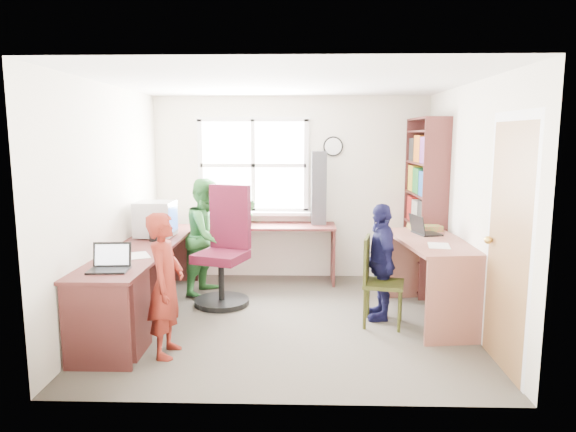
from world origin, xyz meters
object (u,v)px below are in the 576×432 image
Objects in this scene: laptop_left at (110,264)px; person_red at (166,285)px; crt_monitor at (155,219)px; laptop_right at (423,230)px; cd_tower at (319,188)px; swivel_chair at (225,253)px; l_desk at (153,284)px; person_green at (208,236)px; right_desk at (432,262)px; bookshelf at (424,209)px; wooden_chair at (377,278)px; person_navy at (381,261)px; potted_plant at (248,212)px.

person_red reaches higher than laptop_left.
crt_monitor is 2.97m from laptop_right.
cd_tower reaches higher than laptop_left.
swivel_chair is 2.20m from laptop_right.
l_desk is 8.51× the size of laptop_left.
laptop_right is at bearing -81.92° from person_green.
right_desk is 1.61× the size of cd_tower.
swivel_chair is (-2.21, 0.46, -0.03)m from right_desk.
person_green is (-2.44, 0.54, -0.19)m from laptop_right.
laptop_right is 2.78m from person_red.
bookshelf is at bearing 34.01° from swivel_chair.
crt_monitor is (-0.78, 0.03, 0.38)m from swivel_chair.
swivel_chair reaches higher than person_red.
person_navy is (0.06, 0.19, 0.12)m from wooden_chair.
l_desk is 2.22× the size of swivel_chair.
swivel_chair is 3.64× the size of laptop_right.
potted_plant is (0.76, 1.71, 0.46)m from l_desk.
right_desk is 0.72× the size of bookshelf.
crt_monitor reaches higher than wooden_chair.
crt_monitor is 0.31× the size of person_green.
cd_tower reaches higher than laptop_right.
wooden_chair is at bearing -73.54° from cd_tower.
l_desk is at bearing 67.20° from laptop_left.
person_green is 2.12m from person_navy.
laptop_right is at bearing -47.66° from cd_tower.
potted_plant is 0.26× the size of person_red.
person_green is (0.51, 1.78, -0.11)m from laptop_left.
cd_tower is (-1.09, 1.11, 0.34)m from laptop_right.
potted_plant is 2.37m from person_red.
person_red is 0.90× the size of person_green.
bookshelf reaches higher than laptop_left.
person_green is at bearing 35.36° from crt_monitor.
person_red reaches higher than potted_plant.
swivel_chair is 3.84× the size of laptop_left.
wooden_chair is 0.95× the size of cd_tower.
right_desk is 1.17m from bookshelf.
right_desk is 4.37× the size of laptop_left.
cd_tower is at bearing 46.99° from laptop_left.
crt_monitor is (-0.20, 0.86, 0.50)m from l_desk.
right_desk is 2.68m from person_red.
swivel_chair reaches higher than potted_plant.
potted_plant is (0.95, 2.28, 0.11)m from laptop_left.
person_navy is at bearing 16.39° from laptop_left.
bookshelf is 1.58× the size of swivel_chair.
l_desk is 1.93m from potted_plant.
bookshelf is 6.06× the size of laptop_left.
right_desk is 1.69× the size of wooden_chair.
bookshelf is 1.51× the size of person_green.
laptop_left is (-0.19, -0.57, 0.35)m from l_desk.
person_green is (-1.35, -0.56, -0.53)m from cd_tower.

